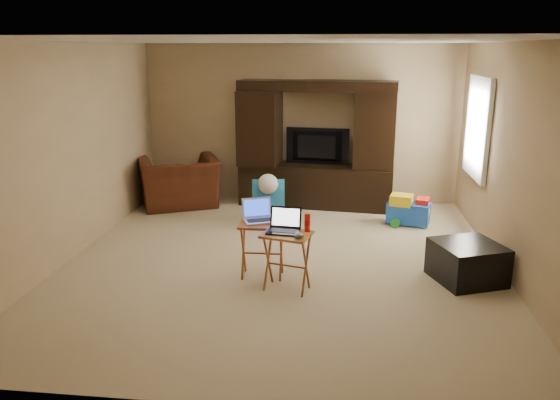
# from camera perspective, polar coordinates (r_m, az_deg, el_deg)

# --- Properties ---
(floor) EXTENTS (5.50, 5.50, 0.00)m
(floor) POSITION_cam_1_polar(r_m,az_deg,el_deg) (6.49, 0.20, -6.34)
(floor) COLOR #C4AE88
(floor) RESTS_ON ground
(ceiling) EXTENTS (5.50, 5.50, 0.00)m
(ceiling) POSITION_cam_1_polar(r_m,az_deg,el_deg) (6.02, 0.23, 16.31)
(ceiling) COLOR silver
(ceiling) RESTS_ON ground
(wall_back) EXTENTS (5.00, 0.00, 5.00)m
(wall_back) POSITION_cam_1_polar(r_m,az_deg,el_deg) (8.84, 2.21, 7.94)
(wall_back) COLOR tan
(wall_back) RESTS_ON ground
(wall_front) EXTENTS (5.00, 0.00, 5.00)m
(wall_front) POSITION_cam_1_polar(r_m,az_deg,el_deg) (3.50, -4.78, -4.05)
(wall_front) COLOR tan
(wall_front) RESTS_ON ground
(wall_left) EXTENTS (0.00, 5.50, 5.50)m
(wall_left) POSITION_cam_1_polar(r_m,az_deg,el_deg) (6.87, -21.07, 4.71)
(wall_left) COLOR tan
(wall_left) RESTS_ON ground
(wall_right) EXTENTS (0.00, 5.50, 5.50)m
(wall_right) POSITION_cam_1_polar(r_m,az_deg,el_deg) (6.37, 23.23, 3.69)
(wall_right) COLOR tan
(wall_right) RESTS_ON ground
(window_pane) EXTENTS (0.00, 1.20, 1.20)m
(window_pane) POSITION_cam_1_polar(r_m,az_deg,el_deg) (7.82, 20.09, 7.12)
(window_pane) COLOR white
(window_pane) RESTS_ON ground
(window_frame) EXTENTS (0.06, 1.14, 1.34)m
(window_frame) POSITION_cam_1_polar(r_m,az_deg,el_deg) (7.81, 19.95, 7.13)
(window_frame) COLOR white
(window_frame) RESTS_ON ground
(entertainment_center) EXTENTS (2.44, 0.85, 1.96)m
(entertainment_center) POSITION_cam_1_polar(r_m,az_deg,el_deg) (8.54, 3.84, 5.81)
(entertainment_center) COLOR black
(entertainment_center) RESTS_ON floor
(television) EXTENTS (1.00, 0.23, 0.57)m
(television) POSITION_cam_1_polar(r_m,az_deg,el_deg) (8.55, 3.84, 5.55)
(television) COLOR black
(television) RESTS_ON entertainment_center
(recliner) EXTENTS (1.51, 1.44, 0.77)m
(recliner) POSITION_cam_1_polar(r_m,az_deg,el_deg) (8.76, -10.51, 1.87)
(recliner) COLOR #491D0F
(recliner) RESTS_ON floor
(child_rocker) EXTENTS (0.53, 0.59, 0.62)m
(child_rocker) POSITION_cam_1_polar(r_m,az_deg,el_deg) (7.72, -1.39, -0.32)
(child_rocker) COLOR #1A6992
(child_rocker) RESTS_ON floor
(plush_toy) EXTENTS (0.38, 0.31, 0.42)m
(plush_toy) POSITION_cam_1_polar(r_m,az_deg,el_deg) (7.62, -1.66, -1.33)
(plush_toy) COLOR red
(plush_toy) RESTS_ON floor
(push_toy) EXTENTS (0.68, 0.56, 0.44)m
(push_toy) POSITION_cam_1_polar(r_m,az_deg,el_deg) (7.93, 13.27, -0.96)
(push_toy) COLOR blue
(push_toy) RESTS_ON floor
(ottoman) EXTENTS (0.84, 0.84, 0.42)m
(ottoman) POSITION_cam_1_polar(r_m,az_deg,el_deg) (6.22, 18.97, -6.17)
(ottoman) COLOR black
(ottoman) RESTS_ON floor
(tray_table_left) EXTENTS (0.48, 0.39, 0.62)m
(tray_table_left) POSITION_cam_1_polar(r_m,az_deg,el_deg) (5.95, -1.87, -5.23)
(tray_table_left) COLOR #AC5529
(tray_table_left) RESTS_ON floor
(tray_table_right) EXTENTS (0.56, 0.49, 0.62)m
(tray_table_right) POSITION_cam_1_polar(r_m,az_deg,el_deg) (5.63, 0.72, -6.46)
(tray_table_right) COLOR #AA6A29
(tray_table_right) RESTS_ON floor
(laptop_left) EXTENTS (0.40, 0.37, 0.24)m
(laptop_left) POSITION_cam_1_polar(r_m,az_deg,el_deg) (5.85, -2.16, -1.18)
(laptop_left) COLOR #BBBBC0
(laptop_left) RESTS_ON tray_table_left
(laptop_right) EXTENTS (0.35, 0.30, 0.24)m
(laptop_right) POSITION_cam_1_polar(r_m,az_deg,el_deg) (5.51, 0.34, -2.23)
(laptop_right) COLOR black
(laptop_right) RESTS_ON tray_table_right
(mouse_left) EXTENTS (0.10, 0.14, 0.05)m
(mouse_left) POSITION_cam_1_polar(r_m,az_deg,el_deg) (5.75, -0.13, -2.43)
(mouse_left) COLOR silver
(mouse_left) RESTS_ON tray_table_left
(mouse_right) EXTENTS (0.12, 0.15, 0.05)m
(mouse_right) POSITION_cam_1_polar(r_m,az_deg,el_deg) (5.39, 1.98, -3.70)
(mouse_right) COLOR #434247
(mouse_right) RESTS_ON tray_table_right
(water_bottle) EXTENTS (0.06, 0.06, 0.19)m
(water_bottle) POSITION_cam_1_polar(r_m,az_deg,el_deg) (5.55, 2.87, -2.37)
(water_bottle) COLOR red
(water_bottle) RESTS_ON tray_table_right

